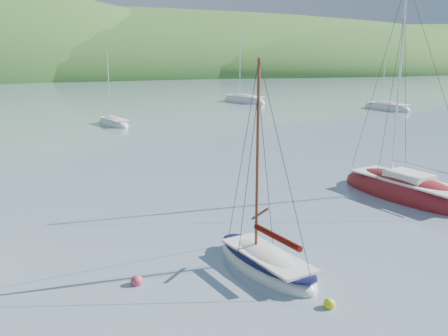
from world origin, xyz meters
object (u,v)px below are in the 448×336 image
object	(u,v)px
distant_sloop_b	(244,101)
sloop_red	(405,193)
distant_sloop_a	(113,124)
distant_sloop_d	(387,108)
daysailer_white	(266,263)

from	to	relation	value
distant_sloop_b	sloop_red	bearing A→B (deg)	-122.94
distant_sloop_a	distant_sloop_b	size ratio (longest dim) A/B	0.71
distant_sloop_a	distant_sloop_d	size ratio (longest dim) A/B	0.82
daysailer_white	distant_sloop_b	distance (m)	60.19
sloop_red	distant_sloop_d	size ratio (longest dim) A/B	1.22
daysailer_white	sloop_red	xyz separation A→B (m)	(11.30, 6.25, 0.03)
daysailer_white	distant_sloop_b	bearing A→B (deg)	57.34
distant_sloop_b	distant_sloop_d	distance (m)	21.47
distant_sloop_b	distant_sloop_d	world-z (taller)	distant_sloop_b
distant_sloop_a	distant_sloop_d	xyz separation A→B (m)	(37.25, 2.27, 0.02)
distant_sloop_d	daysailer_white	bearing A→B (deg)	-145.33
daysailer_white	distant_sloop_a	bearing A→B (deg)	79.41
distant_sloop_a	distant_sloop_d	bearing A→B (deg)	-13.92
sloop_red	daysailer_white	bearing A→B (deg)	-163.85
sloop_red	distant_sloop_a	distance (m)	35.38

